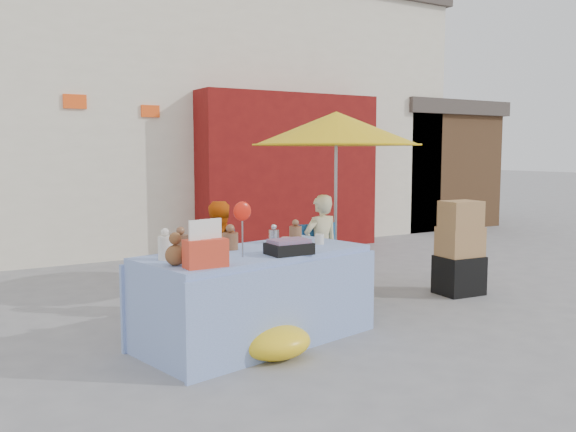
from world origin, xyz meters
TOP-DOWN VIEW (x-y plane):
  - ground at (0.00, 0.00)m, footprint 80.00×80.00m
  - backdrop at (0.52, 7.52)m, footprint 14.00×8.00m
  - market_table at (-0.69, -0.02)m, footprint 2.21×1.37m
  - chair_left at (-0.64, 0.76)m, footprint 0.50×0.49m
  - chair_right at (0.61, 0.76)m, footprint 0.50×0.49m
  - vendor_orange at (-0.64, 0.89)m, footprint 0.58×0.46m
  - vendor_beige at (0.61, 0.89)m, footprint 0.44×0.30m
  - umbrella at (0.91, 1.04)m, footprint 1.90×1.90m
  - box_stack at (2.15, 0.32)m, footprint 0.52×0.44m
  - tarp_bundle at (-0.76, -0.51)m, footprint 0.62×0.51m

SIDE VIEW (x-z plane):
  - ground at x=0.00m, z-range 0.00..0.00m
  - tarp_bundle at x=-0.76m, z-range 0.00..0.26m
  - chair_left at x=-0.64m, z-range -0.17..0.68m
  - chair_right at x=0.61m, z-range -0.17..0.68m
  - market_table at x=-0.69m, z-range -0.22..1.03m
  - box_stack at x=2.15m, z-range -0.04..1.04m
  - vendor_orange at x=-0.64m, z-range 0.00..1.16m
  - vendor_beige at x=0.61m, z-range 0.00..1.18m
  - umbrella at x=0.91m, z-range 0.85..2.94m
  - backdrop at x=0.52m, z-range -0.80..7.00m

